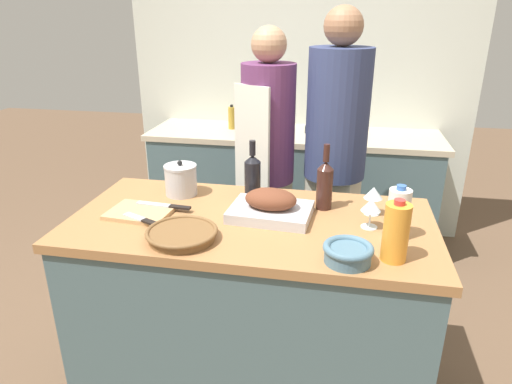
% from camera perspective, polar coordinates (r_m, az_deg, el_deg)
% --- Properties ---
extents(kitchen_island, '(1.54, 0.76, 0.92)m').
position_cam_1_polar(kitchen_island, '(2.18, -0.59, -14.37)').
color(kitchen_island, '#4C666B').
rests_on(kitchen_island, ground_plane).
extents(back_counter, '(2.17, 0.60, 0.90)m').
position_cam_1_polar(back_counter, '(3.58, 4.48, 0.44)').
color(back_counter, '#4C666B').
rests_on(back_counter, ground_plane).
extents(back_wall, '(2.67, 0.10, 2.55)m').
position_cam_1_polar(back_wall, '(3.71, 5.51, 14.37)').
color(back_wall, silver).
rests_on(back_wall, ground_plane).
extents(roasting_pan, '(0.36, 0.28, 0.13)m').
position_cam_1_polar(roasting_pan, '(1.95, 1.84, -1.81)').
color(roasting_pan, '#BCBCC1').
rests_on(roasting_pan, kitchen_island).
extents(wicker_basket, '(0.28, 0.28, 0.04)m').
position_cam_1_polar(wicker_basket, '(1.79, -9.26, -5.19)').
color(wicker_basket, brown).
rests_on(wicker_basket, kitchen_island).
extents(cutting_board, '(0.28, 0.22, 0.02)m').
position_cam_1_polar(cutting_board, '(2.05, -14.31, -2.48)').
color(cutting_board, tan).
rests_on(cutting_board, kitchen_island).
extents(stock_pot, '(0.16, 0.16, 0.17)m').
position_cam_1_polar(stock_pot, '(2.21, -9.37, 1.52)').
color(stock_pot, '#B7B7BC').
rests_on(stock_pot, kitchen_island).
extents(mixing_bowl, '(0.18, 0.18, 0.07)m').
position_cam_1_polar(mixing_bowl, '(1.64, 11.42, -7.43)').
color(mixing_bowl, slate).
rests_on(mixing_bowl, kitchen_island).
extents(juice_jug, '(0.09, 0.09, 0.23)m').
position_cam_1_polar(juice_jug, '(1.67, 17.09, -4.83)').
color(juice_jug, orange).
rests_on(juice_jug, kitchen_island).
extents(milk_jug, '(0.09, 0.09, 0.22)m').
position_cam_1_polar(milk_jug, '(1.84, 17.35, -2.58)').
color(milk_jug, white).
rests_on(milk_jug, kitchen_island).
extents(wine_bottle_green, '(0.08, 0.08, 0.27)m').
position_cam_1_polar(wine_bottle_green, '(2.16, -0.44, 2.24)').
color(wine_bottle_green, black).
rests_on(wine_bottle_green, kitchen_island).
extents(wine_bottle_dark, '(0.07, 0.07, 0.30)m').
position_cam_1_polar(wine_bottle_dark, '(2.03, 8.58, 1.03)').
color(wine_bottle_dark, '#381E19').
rests_on(wine_bottle_dark, kitchen_island).
extents(wine_glass_left, '(0.08, 0.08, 0.13)m').
position_cam_1_polar(wine_glass_left, '(1.89, 14.19, -1.73)').
color(wine_glass_left, silver).
rests_on(wine_glass_left, kitchen_island).
extents(wine_glass_right, '(0.08, 0.08, 0.13)m').
position_cam_1_polar(wine_glass_right, '(2.02, 14.47, -0.24)').
color(wine_glass_right, silver).
rests_on(wine_glass_right, kitchen_island).
extents(knife_chef, '(0.26, 0.05, 0.01)m').
position_cam_1_polar(knife_chef, '(2.06, -11.25, -1.67)').
color(knife_chef, '#B7B7BC').
rests_on(knife_chef, cutting_board).
extents(knife_paring, '(0.17, 0.10, 0.01)m').
position_cam_1_polar(knife_paring, '(1.96, -14.17, -3.29)').
color(knife_paring, '#B7B7BC').
rests_on(knife_paring, cutting_board).
extents(stand_mixer, '(0.18, 0.14, 0.29)m').
position_cam_1_polar(stand_mixer, '(3.47, 7.81, 9.42)').
color(stand_mixer, '#333842').
rests_on(stand_mixer, back_counter).
extents(condiment_bottle_tall, '(0.05, 0.05, 0.19)m').
position_cam_1_polar(condiment_bottle_tall, '(3.54, -3.05, 9.25)').
color(condiment_bottle_tall, '#B28E2D').
rests_on(condiment_bottle_tall, back_counter).
extents(condiment_bottle_short, '(0.05, 0.05, 0.16)m').
position_cam_1_polar(condiment_bottle_short, '(3.37, 1.30, 8.46)').
color(condiment_bottle_short, '#332D28').
rests_on(condiment_bottle_short, back_counter).
extents(condiment_bottle_extra, '(0.06, 0.06, 0.21)m').
position_cam_1_polar(condiment_bottle_extra, '(3.56, -2.04, 9.51)').
color(condiment_bottle_extra, '#332D28').
rests_on(condiment_bottle_extra, back_counter).
extents(person_cook_aproned, '(0.33, 0.35, 1.67)m').
position_cam_1_polar(person_cook_aproned, '(2.68, 1.44, 4.19)').
color(person_cook_aproned, beige).
rests_on(person_cook_aproned, ground_plane).
extents(person_cook_guest, '(0.35, 0.35, 1.77)m').
position_cam_1_polar(person_cook_guest, '(2.64, 9.86, 4.76)').
color(person_cook_guest, beige).
rests_on(person_cook_guest, ground_plane).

